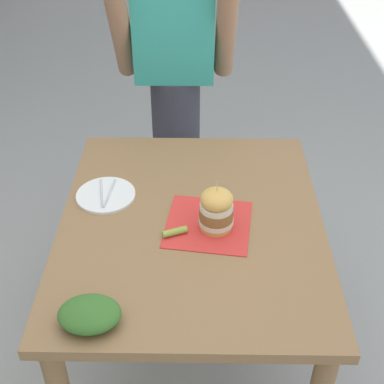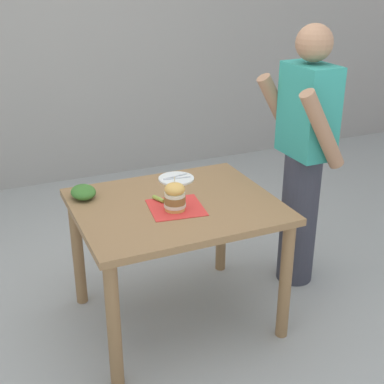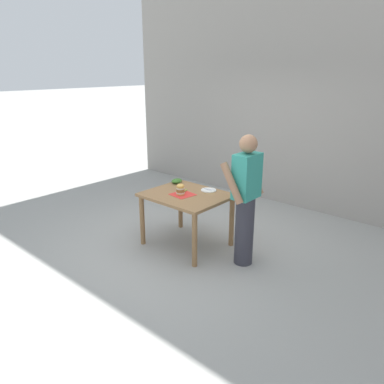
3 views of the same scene
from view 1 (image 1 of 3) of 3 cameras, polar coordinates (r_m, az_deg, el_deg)
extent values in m
plane|color=#9E9E99|center=(2.45, -0.04, -17.02)|extent=(80.00, 80.00, 0.00)
cube|color=olive|center=(1.89, -0.05, -3.52)|extent=(0.92, 1.11, 0.04)
cylinder|color=olive|center=(2.55, -8.91, -2.74)|extent=(0.07, 0.07, 0.73)
cylinder|color=olive|center=(2.55, 9.20, -2.91)|extent=(0.07, 0.07, 0.73)
cube|color=red|center=(1.86, 1.74, -3.44)|extent=(0.32, 0.32, 0.00)
cylinder|color=gold|center=(1.84, 2.56, -3.49)|extent=(0.11, 0.11, 0.02)
cylinder|color=beige|center=(1.83, 2.57, -3.03)|extent=(0.12, 0.12, 0.02)
cylinder|color=brown|center=(1.81, 2.60, -2.29)|extent=(0.12, 0.12, 0.04)
cylinder|color=beige|center=(1.79, 2.63, -1.53)|extent=(0.11, 0.11, 0.02)
ellipsoid|color=gold|center=(1.77, 2.65, -0.77)|extent=(0.11, 0.11, 0.07)
cylinder|color=#D1B77F|center=(1.74, 2.69, 0.36)|extent=(0.00, 0.00, 0.05)
cylinder|color=#8EA83D|center=(1.81, -1.86, -4.26)|extent=(0.09, 0.05, 0.02)
cylinder|color=white|center=(2.01, -9.18, -0.33)|extent=(0.22, 0.22, 0.01)
cylinder|color=silver|center=(2.00, -9.63, -0.10)|extent=(0.04, 0.17, 0.01)
cylinder|color=silver|center=(2.00, -8.78, -0.11)|extent=(0.03, 0.17, 0.01)
ellipsoid|color=#386B28|center=(1.56, -10.88, -12.67)|extent=(0.18, 0.14, 0.07)
cylinder|color=#33333D|center=(2.80, -1.66, 3.92)|extent=(0.24, 0.24, 0.90)
cube|color=teal|center=(2.48, -1.96, 18.18)|extent=(0.36, 0.22, 0.56)
cylinder|color=#9E7051|center=(2.46, -7.58, 16.52)|extent=(0.09, 0.34, 0.50)
cylinder|color=#9E7051|center=(2.44, 3.63, 16.57)|extent=(0.09, 0.34, 0.50)
camera|label=2|loc=(2.53, 83.32, 6.13)|focal=50.00mm
camera|label=3|loc=(5.98, 46.83, 32.14)|focal=35.00mm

